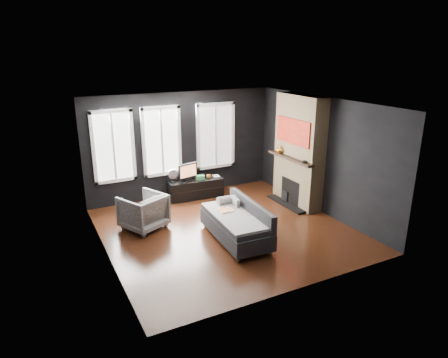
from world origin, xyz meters
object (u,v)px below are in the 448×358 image
mug (209,176)px  book (213,172)px  media_console (196,189)px  armchair (143,210)px  mantel_vase (280,149)px  sofa (236,222)px  monitor (188,171)px

mug → book: book is taller
media_console → mug: mug is taller
armchair → mantel_vase: 3.71m
armchair → media_console: (1.73, 1.20, -0.18)m
sofa → mug: sofa is taller
sofa → mug: size_ratio=15.54×
sofa → armchair: armchair is taller
armchair → mantel_vase: bearing=156.9°
mantel_vase → media_console: bearing=150.6°
sofa → armchair: size_ratio=2.17×
media_console → book: 0.63m
monitor → book: 0.72m
armchair → book: (2.25, 1.23, 0.18)m
mug → book: (0.15, 0.06, 0.05)m
sofa → book: bearing=77.3°
media_console → monitor: bearing=171.0°
sofa → book: (0.74, 2.62, 0.21)m
sofa → book: size_ratio=8.07×
armchair → monitor: bearing=-166.7°
sofa → book: sofa is taller
media_console → mug: bearing=-0.9°
sofa → mantel_vase: bearing=39.5°
book → monitor: bearing=179.0°
monitor → mug: (0.56, -0.07, -0.19)m
mug → mantel_vase: mantel_vase is taller
media_console → armchair: bearing=-141.7°
media_console → mug: 0.48m
media_console → book: (0.52, 0.03, 0.36)m
media_console → monitor: size_ratio=2.52×
book → media_console: bearing=-176.7°
armchair → sofa: bearing=111.8°
book → mantel_vase: size_ratio=1.14×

